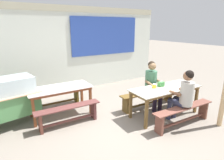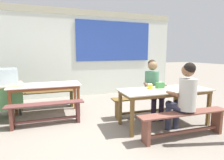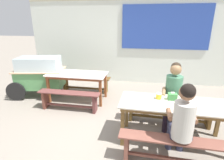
{
  "view_description": "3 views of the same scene",
  "coord_description": "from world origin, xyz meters",
  "px_view_note": "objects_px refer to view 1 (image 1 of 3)",
  "views": [
    {
      "loc": [
        -2.4,
        -3.29,
        2.21
      ],
      "look_at": [
        0.07,
        0.67,
        0.86
      ],
      "focal_mm": 29.87,
      "sensor_mm": 36.0,
      "label": 1
    },
    {
      "loc": [
        -1.14,
        -3.24,
        1.46
      ],
      "look_at": [
        0.27,
        0.64,
        0.84
      ],
      "focal_mm": 29.12,
      "sensor_mm": 36.0,
      "label": 2
    },
    {
      "loc": [
        0.46,
        -3.11,
        2.07
      ],
      "look_at": [
        -0.15,
        0.56,
        0.81
      ],
      "focal_mm": 28.46,
      "sensor_mm": 36.0,
      "label": 3
    }
  ],
  "objects_px": {
    "dining_table_near": "(165,90)",
    "person_right_near_table": "(152,82)",
    "dining_table_far": "(60,90)",
    "condiment_jar": "(154,86)",
    "bench_near_back": "(149,96)",
    "person_near_front": "(184,94)",
    "bench_far_front": "(69,113)",
    "bench_far_back": "(55,97)",
    "tissue_box": "(161,84)",
    "food_cart": "(7,99)",
    "bench_near_front": "(183,113)"
  },
  "relations": [
    {
      "from": "food_cart",
      "to": "condiment_jar",
      "type": "relative_size",
      "value": 16.65
    },
    {
      "from": "bench_far_front",
      "to": "dining_table_far",
      "type": "bearing_deg",
      "value": 89.24
    },
    {
      "from": "bench_far_front",
      "to": "condiment_jar",
      "type": "distance_m",
      "value": 2.16
    },
    {
      "from": "dining_table_far",
      "to": "bench_near_back",
      "type": "distance_m",
      "value": 2.43
    },
    {
      "from": "bench_near_back",
      "to": "person_near_front",
      "type": "bearing_deg",
      "value": -90.39
    },
    {
      "from": "dining_table_far",
      "to": "tissue_box",
      "type": "height_order",
      "value": "tissue_box"
    },
    {
      "from": "bench_far_front",
      "to": "food_cart",
      "type": "xyz_separation_m",
      "value": [
        -1.15,
        0.72,
        0.36
      ]
    },
    {
      "from": "bench_near_front",
      "to": "person_near_front",
      "type": "bearing_deg",
      "value": 64.64
    },
    {
      "from": "bench_far_back",
      "to": "bench_near_back",
      "type": "xyz_separation_m",
      "value": [
        2.25,
        -1.41,
        0.01
      ]
    },
    {
      "from": "bench_far_front",
      "to": "bench_near_back",
      "type": "distance_m",
      "value": 2.28
    },
    {
      "from": "condiment_jar",
      "to": "bench_far_front",
      "type": "bearing_deg",
      "value": 161.35
    },
    {
      "from": "food_cart",
      "to": "tissue_box",
      "type": "bearing_deg",
      "value": -22.5
    },
    {
      "from": "dining_table_near",
      "to": "bench_far_back",
      "type": "bearing_deg",
      "value": 138.01
    },
    {
      "from": "bench_near_back",
      "to": "person_near_front",
      "type": "distance_m",
      "value": 1.2
    },
    {
      "from": "dining_table_near",
      "to": "bench_far_front",
      "type": "height_order",
      "value": "dining_table_near"
    },
    {
      "from": "bench_far_front",
      "to": "condiment_jar",
      "type": "xyz_separation_m",
      "value": [
        1.99,
        -0.67,
        0.5
      ]
    },
    {
      "from": "person_right_near_table",
      "to": "person_near_front",
      "type": "height_order",
      "value": "person_right_near_table"
    },
    {
      "from": "person_near_front",
      "to": "tissue_box",
      "type": "xyz_separation_m",
      "value": [
        -0.04,
        0.65,
        0.07
      ]
    },
    {
      "from": "bench_near_front",
      "to": "person_right_near_table",
      "type": "relative_size",
      "value": 1.3
    },
    {
      "from": "dining_table_near",
      "to": "person_near_front",
      "type": "height_order",
      "value": "person_near_front"
    },
    {
      "from": "bench_far_back",
      "to": "person_near_front",
      "type": "height_order",
      "value": "person_near_front"
    },
    {
      "from": "bench_near_back",
      "to": "person_near_front",
      "type": "height_order",
      "value": "person_near_front"
    },
    {
      "from": "dining_table_far",
      "to": "condiment_jar",
      "type": "xyz_separation_m",
      "value": [
        1.98,
        -1.27,
        0.13
      ]
    },
    {
      "from": "person_right_near_table",
      "to": "person_near_front",
      "type": "xyz_separation_m",
      "value": [
        -0.04,
        -1.05,
        -0.01
      ]
    },
    {
      "from": "bench_near_back",
      "to": "tissue_box",
      "type": "height_order",
      "value": "tissue_box"
    },
    {
      "from": "person_near_front",
      "to": "condiment_jar",
      "type": "bearing_deg",
      "value": 112.69
    },
    {
      "from": "food_cart",
      "to": "dining_table_near",
      "type": "bearing_deg",
      "value": -24.27
    },
    {
      "from": "bench_near_front",
      "to": "food_cart",
      "type": "bearing_deg",
      "value": 147.71
    },
    {
      "from": "bench_far_front",
      "to": "person_near_front",
      "type": "xyz_separation_m",
      "value": [
        2.26,
        -1.33,
        0.44
      ]
    },
    {
      "from": "dining_table_far",
      "to": "bench_near_front",
      "type": "xyz_separation_m",
      "value": [
        2.21,
        -2.01,
        -0.37
      ]
    },
    {
      "from": "bench_far_front",
      "to": "tissue_box",
      "type": "relative_size",
      "value": 9.86
    },
    {
      "from": "dining_table_far",
      "to": "person_near_front",
      "type": "bearing_deg",
      "value": -40.52
    },
    {
      "from": "condiment_jar",
      "to": "food_cart",
      "type": "bearing_deg",
      "value": 156.03
    },
    {
      "from": "bench_far_back",
      "to": "bench_far_front",
      "type": "xyz_separation_m",
      "value": [
        -0.02,
        -1.2,
        -0.0
      ]
    },
    {
      "from": "bench_far_front",
      "to": "dining_table_near",
      "type": "bearing_deg",
      "value": -19.77
    },
    {
      "from": "bench_far_front",
      "to": "bench_near_front",
      "type": "distance_m",
      "value": 2.63
    },
    {
      "from": "dining_table_near",
      "to": "bench_far_front",
      "type": "xyz_separation_m",
      "value": [
        -2.25,
        0.81,
        -0.38
      ]
    },
    {
      "from": "tissue_box",
      "to": "person_right_near_table",
      "type": "bearing_deg",
      "value": 78.07
    },
    {
      "from": "bench_far_back",
      "to": "condiment_jar",
      "type": "distance_m",
      "value": 2.76
    },
    {
      "from": "food_cart",
      "to": "tissue_box",
      "type": "distance_m",
      "value": 3.65
    },
    {
      "from": "tissue_box",
      "to": "bench_far_back",
      "type": "bearing_deg",
      "value": 139.66
    },
    {
      "from": "bench_far_back",
      "to": "bench_far_front",
      "type": "bearing_deg",
      "value": -90.76
    },
    {
      "from": "tissue_box",
      "to": "condiment_jar",
      "type": "bearing_deg",
      "value": 179.86
    },
    {
      "from": "condiment_jar",
      "to": "person_right_near_table",
      "type": "bearing_deg",
      "value": 51.22
    },
    {
      "from": "dining_table_near",
      "to": "condiment_jar",
      "type": "height_order",
      "value": "condiment_jar"
    },
    {
      "from": "dining_table_near",
      "to": "person_right_near_table",
      "type": "xyz_separation_m",
      "value": [
        0.06,
        0.53,
        0.07
      ]
    },
    {
      "from": "bench_near_back",
      "to": "condiment_jar",
      "type": "bearing_deg",
      "value": -121.28
    },
    {
      "from": "bench_near_front",
      "to": "bench_far_back",
      "type": "bearing_deg",
      "value": 130.25
    },
    {
      "from": "bench_far_front",
      "to": "person_right_near_table",
      "type": "bearing_deg",
      "value": -6.91
    },
    {
      "from": "dining_table_near",
      "to": "bench_far_back",
      "type": "distance_m",
      "value": 3.02
    }
  ]
}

